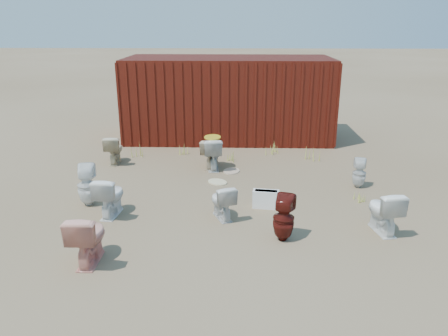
{
  "coord_description": "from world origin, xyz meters",
  "views": [
    {
      "loc": [
        0.25,
        -7.87,
        3.43
      ],
      "look_at": [
        0.0,
        0.6,
        0.55
      ],
      "focal_mm": 35.0,
      "sensor_mm": 36.0,
      "label": 1
    }
  ],
  "objects_px": {
    "toilet_front_e": "(384,211)",
    "loose_tank": "(266,199)",
    "toilet_back_e": "(359,173)",
    "shipping_container": "(229,98)",
    "toilet_front_a": "(110,196)",
    "toilet_front_c": "(222,201)",
    "toilet_back_yellowlid": "(213,153)",
    "toilet_back_a": "(87,185)",
    "toilet_front_maroon": "(284,218)",
    "toilet_front_pink": "(88,237)",
    "toilet_back_beige_right": "(212,153)",
    "toilet_back_beige_left": "(114,150)"
  },
  "relations": [
    {
      "from": "toilet_front_c",
      "to": "toilet_back_a",
      "type": "relative_size",
      "value": 0.8
    },
    {
      "from": "toilet_front_e",
      "to": "toilet_back_yellowlid",
      "type": "distance_m",
      "value": 4.44
    },
    {
      "from": "toilet_front_pink",
      "to": "toilet_back_a",
      "type": "xyz_separation_m",
      "value": [
        -0.7,
        2.09,
        0.01
      ]
    },
    {
      "from": "toilet_back_beige_left",
      "to": "toilet_back_a",
      "type": "bearing_deg",
      "value": 90.86
    },
    {
      "from": "toilet_front_a",
      "to": "toilet_front_c",
      "type": "xyz_separation_m",
      "value": [
        2.05,
        -0.07,
        -0.05
      ]
    },
    {
      "from": "toilet_front_e",
      "to": "toilet_back_yellowlid",
      "type": "xyz_separation_m",
      "value": [
        -3.06,
        3.22,
        0.01
      ]
    },
    {
      "from": "toilet_front_a",
      "to": "toilet_back_a",
      "type": "relative_size",
      "value": 0.93
    },
    {
      "from": "toilet_front_a",
      "to": "loose_tank",
      "type": "bearing_deg",
      "value": -165.44
    },
    {
      "from": "toilet_back_beige_right",
      "to": "loose_tank",
      "type": "distance_m",
      "value": 2.66
    },
    {
      "from": "toilet_front_maroon",
      "to": "toilet_back_beige_left",
      "type": "bearing_deg",
      "value": -28.2
    },
    {
      "from": "toilet_front_a",
      "to": "toilet_front_maroon",
      "type": "distance_m",
      "value": 3.21
    },
    {
      "from": "toilet_back_yellowlid",
      "to": "toilet_back_e",
      "type": "relative_size",
      "value": 1.23
    },
    {
      "from": "toilet_front_a",
      "to": "toilet_back_e",
      "type": "height_order",
      "value": "toilet_front_a"
    },
    {
      "from": "toilet_front_maroon",
      "to": "toilet_back_beige_right",
      "type": "height_order",
      "value": "toilet_front_maroon"
    },
    {
      "from": "toilet_front_maroon",
      "to": "toilet_back_e",
      "type": "xyz_separation_m",
      "value": [
        1.86,
        2.44,
        -0.07
      ]
    },
    {
      "from": "toilet_front_e",
      "to": "loose_tank",
      "type": "bearing_deg",
      "value": -36.43
    },
    {
      "from": "toilet_back_beige_left",
      "to": "toilet_back_yellowlid",
      "type": "bearing_deg",
      "value": 168.23
    },
    {
      "from": "toilet_front_e",
      "to": "toilet_back_yellowlid",
      "type": "height_order",
      "value": "toilet_back_yellowlid"
    },
    {
      "from": "toilet_back_e",
      "to": "toilet_front_pink",
      "type": "bearing_deg",
      "value": 46.87
    },
    {
      "from": "toilet_front_pink",
      "to": "toilet_back_e",
      "type": "height_order",
      "value": "toilet_front_pink"
    },
    {
      "from": "toilet_front_c",
      "to": "toilet_front_e",
      "type": "bearing_deg",
      "value": 147.35
    },
    {
      "from": "toilet_front_e",
      "to": "toilet_back_beige_left",
      "type": "distance_m",
      "value": 6.62
    },
    {
      "from": "toilet_front_a",
      "to": "toilet_back_beige_left",
      "type": "distance_m",
      "value": 3.16
    },
    {
      "from": "toilet_front_pink",
      "to": "loose_tank",
      "type": "bearing_deg",
      "value": -142.81
    },
    {
      "from": "toilet_back_e",
      "to": "shipping_container",
      "type": "bearing_deg",
      "value": -42.2
    },
    {
      "from": "toilet_back_e",
      "to": "loose_tank",
      "type": "height_order",
      "value": "toilet_back_e"
    },
    {
      "from": "toilet_front_a",
      "to": "loose_tank",
      "type": "relative_size",
      "value": 1.51
    },
    {
      "from": "toilet_back_yellowlid",
      "to": "toilet_back_e",
      "type": "distance_m",
      "value": 3.4
    },
    {
      "from": "toilet_front_c",
      "to": "toilet_front_e",
      "type": "xyz_separation_m",
      "value": [
        2.74,
        -0.46,
        0.06
      ]
    },
    {
      "from": "toilet_back_e",
      "to": "loose_tank",
      "type": "xyz_separation_m",
      "value": [
        -2.07,
        -1.15,
        -0.14
      ]
    },
    {
      "from": "toilet_front_a",
      "to": "loose_tank",
      "type": "xyz_separation_m",
      "value": [
        2.88,
        0.41,
        -0.2
      ]
    },
    {
      "from": "toilet_front_maroon",
      "to": "loose_tank",
      "type": "bearing_deg",
      "value": -63.51
    },
    {
      "from": "toilet_front_pink",
      "to": "toilet_front_maroon",
      "type": "relative_size",
      "value": 1.04
    },
    {
      "from": "toilet_front_a",
      "to": "toilet_back_e",
      "type": "bearing_deg",
      "value": -156.07
    },
    {
      "from": "toilet_front_e",
      "to": "shipping_container",
      "type": "bearing_deg",
      "value": -76.7
    },
    {
      "from": "toilet_front_pink",
      "to": "toilet_front_e",
      "type": "distance_m",
      "value": 4.8
    },
    {
      "from": "toilet_back_yellowlid",
      "to": "toilet_front_pink",
      "type": "bearing_deg",
      "value": 63.92
    },
    {
      "from": "toilet_back_yellowlid",
      "to": "toilet_back_e",
      "type": "xyz_separation_m",
      "value": [
        3.21,
        -1.13,
        -0.07
      ]
    },
    {
      "from": "shipping_container",
      "to": "toilet_back_beige_right",
      "type": "relative_size",
      "value": 8.18
    },
    {
      "from": "toilet_front_pink",
      "to": "toilet_back_e",
      "type": "bearing_deg",
      "value": -145.99
    },
    {
      "from": "toilet_front_e",
      "to": "toilet_back_beige_right",
      "type": "xyz_separation_m",
      "value": [
        -3.09,
        3.32,
        -0.01
      ]
    },
    {
      "from": "toilet_front_maroon",
      "to": "toilet_back_yellowlid",
      "type": "bearing_deg",
      "value": -51.8
    },
    {
      "from": "toilet_front_pink",
      "to": "toilet_back_beige_right",
      "type": "bearing_deg",
      "value": -109.17
    },
    {
      "from": "toilet_back_a",
      "to": "toilet_front_maroon",
      "type": "bearing_deg",
      "value": 148.9
    },
    {
      "from": "toilet_back_e",
      "to": "loose_tank",
      "type": "bearing_deg",
      "value": 42.23
    },
    {
      "from": "toilet_front_c",
      "to": "toilet_back_e",
      "type": "xyz_separation_m",
      "value": [
        2.89,
        1.63,
        -0.01
      ]
    },
    {
      "from": "toilet_front_e",
      "to": "toilet_front_c",
      "type": "bearing_deg",
      "value": -19.8
    },
    {
      "from": "toilet_front_maroon",
      "to": "loose_tank",
      "type": "distance_m",
      "value": 1.32
    },
    {
      "from": "toilet_front_pink",
      "to": "toilet_front_c",
      "type": "height_order",
      "value": "toilet_front_pink"
    },
    {
      "from": "toilet_front_pink",
      "to": "toilet_back_e",
      "type": "xyz_separation_m",
      "value": [
        4.81,
        3.21,
        -0.08
      ]
    }
  ]
}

